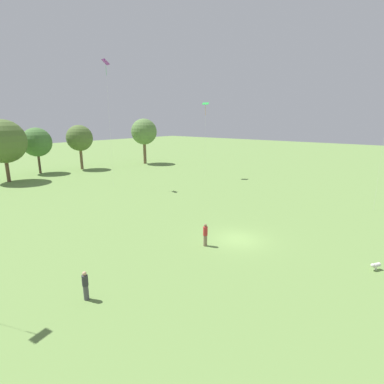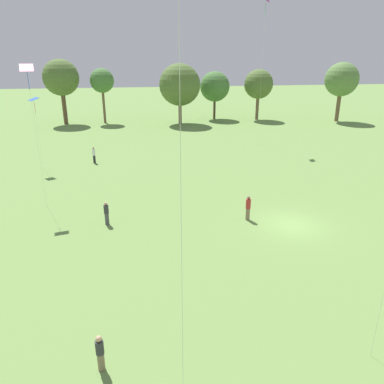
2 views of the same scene
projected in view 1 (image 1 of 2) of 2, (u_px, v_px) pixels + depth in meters
ground_plane at (238, 239)px, 26.30m from camera, size 240.00×240.00×0.00m
tree_2 at (3, 141)px, 48.97m from camera, size 7.13×7.13×10.32m
tree_3 at (37, 142)px, 57.06m from camera, size 5.49×5.49×8.76m
tree_4 at (80, 138)px, 61.67m from camera, size 5.29×5.29×9.15m
tree_5 at (144, 132)px, 69.53m from camera, size 5.94×5.94×10.43m
person_1 at (85, 285)px, 17.32m from camera, size 0.48×0.48×1.79m
person_4 at (205, 235)px, 24.73m from camera, size 0.47×0.47×1.91m
kite_0 at (206, 106)px, 51.86m from camera, size 1.42×1.45×13.11m
kite_7 at (106, 68)px, 42.56m from camera, size 1.04×1.23×18.54m
dog_0 at (375, 265)px, 20.86m from camera, size 0.76×0.58×0.54m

